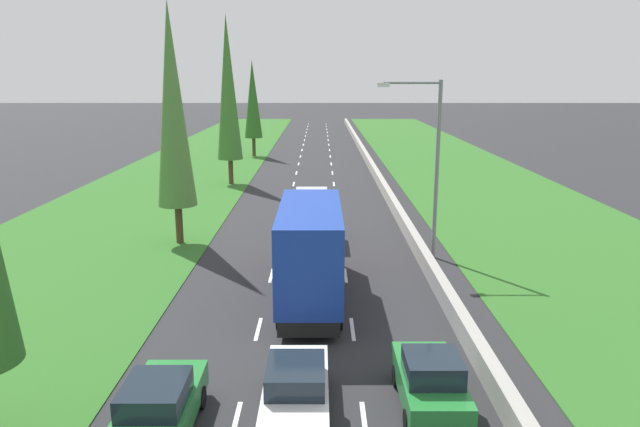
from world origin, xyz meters
TOP-DOWN VIEW (x-y plane):
  - ground_plane at (0.00, 60.00)m, footprint 300.00×300.00m
  - grass_verge_left at (-12.65, 60.00)m, footprint 14.00×140.00m
  - grass_verge_right at (14.35, 60.00)m, footprint 14.00×140.00m
  - median_barrier at (5.70, 60.00)m, footprint 0.44×120.00m
  - lane_markings at (0.00, 60.00)m, footprint 3.64×116.00m
  - white_sedan_centre_lane at (-0.11, 15.25)m, footprint 1.82×4.50m
  - green_sedan_left_lane at (-3.63, 14.29)m, footprint 1.82×4.50m
  - blue_box_truck_centre_lane at (0.15, 24.08)m, footprint 2.46×9.40m
  - green_hatchback_right_lane at (3.63, 15.69)m, footprint 1.74×3.90m
  - silver_van_centre_lane at (0.06, 33.39)m, footprint 1.96×4.90m
  - poplar_tree_second at (-7.34, 32.51)m, footprint 2.13×2.13m
  - poplar_tree_third at (-7.20, 51.04)m, footprint 2.16×2.16m
  - poplar_tree_fourth at (-7.18, 69.07)m, footprint 2.07×2.07m
  - street_light_mast at (6.07, 29.87)m, footprint 3.20×0.28m

SIDE VIEW (x-z plane):
  - ground_plane at x=0.00m, z-range 0.00..0.00m
  - lane_markings at x=0.00m, z-range 0.00..0.01m
  - grass_verge_left at x=-12.65m, z-range 0.00..0.04m
  - grass_verge_right at x=14.35m, z-range 0.00..0.04m
  - median_barrier at x=5.70m, z-range 0.00..0.85m
  - white_sedan_centre_lane at x=-0.11m, z-range -0.01..1.63m
  - green_sedan_left_lane at x=-3.63m, z-range -0.01..1.63m
  - green_hatchback_right_lane at x=3.63m, z-range -0.02..1.70m
  - silver_van_centre_lane at x=0.06m, z-range -0.01..2.81m
  - blue_box_truck_centre_lane at x=0.15m, z-range 0.09..4.27m
  - street_light_mast at x=6.07m, z-range 0.73..9.73m
  - poplar_tree_fourth at x=-7.18m, z-range 1.05..12.04m
  - poplar_tree_second at x=-7.34m, z-range 1.05..14.14m
  - poplar_tree_third at x=-7.20m, z-range 1.05..15.27m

